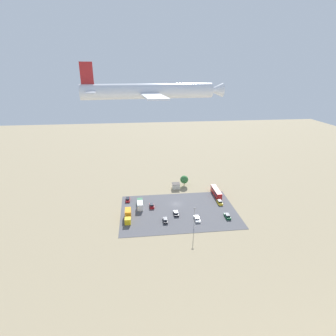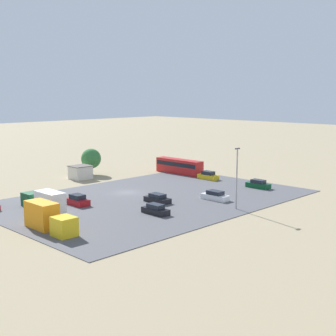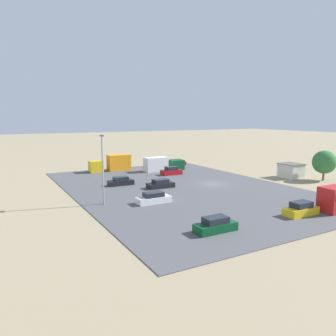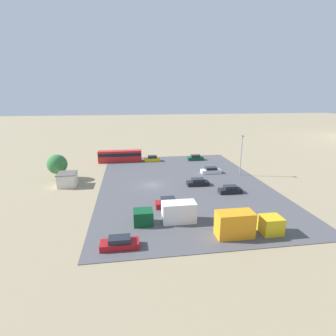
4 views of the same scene
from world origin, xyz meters
name	(u,v)px [view 4 (image 4 of 4)]	position (x,y,z in m)	size (l,w,h in m)	color
ground_plane	(152,185)	(0.00, 0.00, 0.00)	(400.00, 400.00, 0.00)	gray
parking_lot_surface	(183,184)	(0.00, 6.56, 0.04)	(50.27, 33.95, 0.08)	#4C4C51
shed_building	(67,179)	(-2.25, -17.09, 1.38)	(4.05, 3.68, 2.74)	silver
bus	(120,156)	(-20.88, -6.99, 1.75)	(2.45, 11.79, 3.09)	red
parked_car_0	(152,159)	(-19.96, 1.91, 0.76)	(1.85, 4.37, 1.64)	gold
parked_car_1	(198,182)	(1.55, 9.33, 0.67)	(1.95, 4.46, 1.43)	black
parked_car_2	(230,190)	(6.73, 14.27, 0.69)	(1.75, 4.32, 1.46)	black
parked_car_3	(195,158)	(-19.53, 14.17, 0.72)	(1.80, 4.48, 1.53)	#0C4723
parked_car_4	(211,171)	(-6.43, 14.62, 0.70)	(1.96, 4.67, 1.48)	silver
parked_car_5	(120,243)	(22.38, -5.90, 0.67)	(1.91, 4.70, 1.41)	maroon
parked_car_6	(168,203)	(11.43, 1.66, 0.77)	(1.99, 4.12, 1.66)	maroon
parked_truck_0	(169,213)	(16.71, 1.01, 1.46)	(2.42, 9.02, 3.01)	#0C4723
parked_truck_1	(245,224)	(21.85, 10.33, 1.64)	(2.43, 8.88, 3.40)	gold
tree_near_shed	(57,164)	(-7.12, -20.05, 3.41)	(4.28, 4.28, 5.56)	brown
light_pole_lot_centre	(241,154)	(-3.85, 20.75, 5.12)	(0.90, 0.28, 9.21)	gray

